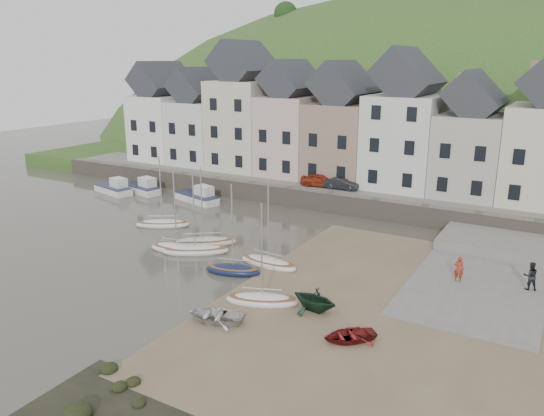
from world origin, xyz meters
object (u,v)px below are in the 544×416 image
Objects in this scene: rowboat_white at (216,315)px; person_dark at (530,276)px; person_red at (459,269)px; car_right at (341,184)px; sailboat_0 at (163,224)px; rowboat_green at (315,299)px; rowboat_red at (349,335)px; car_left at (319,180)px.

rowboat_white is 19.32m from person_dark.
car_right is at bearing -45.84° from person_red.
person_red is 19.44m from car_right.
sailboat_0 is 24.30m from person_red.
person_red is 0.50× the size of car_right.
rowboat_green is 0.99× the size of rowboat_red.
sailboat_0 reaches higher than car_left.
car_right is (-7.65, 21.78, 1.37)m from rowboat_green.
sailboat_0 is 3.52× the size of person_dark.
car_left is 2.34m from car_right.
person_dark is at bearing 103.50° from rowboat_red.
car_right is at bearing -99.20° from car_left.
car_right reaches higher than rowboat_green.
rowboat_red is (7.07, 1.72, -0.04)m from rowboat_white.
rowboat_green reaches higher than rowboat_white.
rowboat_white is 0.93× the size of car_right.
sailboat_0 reaches higher than car_right.
rowboat_white is at bearing -119.78° from rowboat_red.
person_dark is 21.98m from car_right.
sailboat_0 is 17.60m from car_right.
rowboat_white is at bearing 48.03° from person_red.
rowboat_white is at bearing -174.91° from car_right.
rowboat_green is at bearing 51.43° from person_red.
car_left is at bearing 87.18° from car_right.
car_left is (-5.90, 25.62, 1.85)m from rowboat_white.
sailboat_0 is 3.80× the size of person_red.
sailboat_0 is 28.38m from person_dark.
car_right is (10.43, 14.05, 1.89)m from sailboat_0.
person_dark is (10.26, 9.08, 0.24)m from rowboat_green.
rowboat_red is at bearing 61.92° from rowboat_green.
rowboat_red is 1.53× the size of person_dark.
sailboat_0 reaches higher than person_red.
rowboat_red is at bearing 35.64° from person_dark.
rowboat_red is 0.73× the size of car_left.
sailboat_0 is at bearing 140.86° from car_left.
rowboat_green is at bearing -163.47° from car_right.
rowboat_red is 27.26m from car_left.
person_dark is at bearing 2.73° from sailboat_0.
rowboat_red is at bearing 88.02° from rowboat_white.
person_red is (10.30, 12.04, 0.57)m from rowboat_white.
person_dark is (14.35, 12.92, 0.63)m from rowboat_white.
car_left reaches higher than person_dark.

